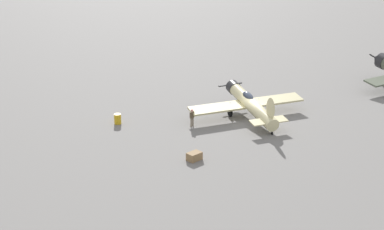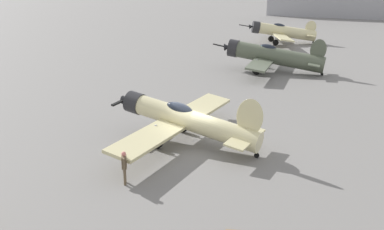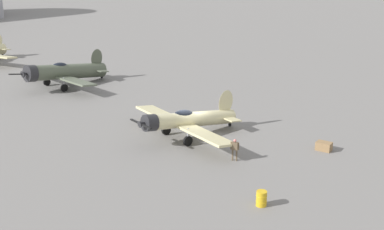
{
  "view_description": "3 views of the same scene",
  "coord_description": "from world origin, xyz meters",
  "px_view_note": "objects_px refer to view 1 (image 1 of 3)",
  "views": [
    {
      "loc": [
        42.44,
        27.01,
        19.41
      ],
      "look_at": [
        4.81,
        -3.26,
        1.1
      ],
      "focal_mm": 53.62,
      "sensor_mm": 36.0,
      "label": 1
    },
    {
      "loc": [
        23.34,
        -0.4,
        9.66
      ],
      "look_at": [
        -0.0,
        0.0,
        1.8
      ],
      "focal_mm": 40.58,
      "sensor_mm": 36.0,
      "label": 2
    },
    {
      "loc": [
        16.47,
        -36.48,
        15.13
      ],
      "look_at": [
        -0.0,
        0.0,
        1.8
      ],
      "focal_mm": 49.64,
      "sensor_mm": 36.0,
      "label": 3
    }
  ],
  "objects_px": {
    "airplane_foreground": "(249,103)",
    "fuel_drum": "(118,119)",
    "ground_crew_mechanic": "(192,116)",
    "equipment_crate": "(194,156)"
  },
  "relations": [
    {
      "from": "airplane_foreground",
      "to": "fuel_drum",
      "type": "bearing_deg",
      "value": 75.41
    },
    {
      "from": "airplane_foreground",
      "to": "equipment_crate",
      "type": "bearing_deg",
      "value": 129.18
    },
    {
      "from": "ground_crew_mechanic",
      "to": "equipment_crate",
      "type": "xyz_separation_m",
      "value": [
        5.45,
        4.62,
        -0.68
      ]
    },
    {
      "from": "ground_crew_mechanic",
      "to": "fuel_drum",
      "type": "height_order",
      "value": "ground_crew_mechanic"
    },
    {
      "from": "airplane_foreground",
      "to": "ground_crew_mechanic",
      "type": "relative_size",
      "value": 6.55
    },
    {
      "from": "equipment_crate",
      "to": "fuel_drum",
      "type": "bearing_deg",
      "value": -99.24
    },
    {
      "from": "ground_crew_mechanic",
      "to": "fuel_drum",
      "type": "distance_m",
      "value": 6.87
    },
    {
      "from": "fuel_drum",
      "to": "airplane_foreground",
      "type": "bearing_deg",
      "value": 135.83
    },
    {
      "from": "airplane_foreground",
      "to": "ground_crew_mechanic",
      "type": "bearing_deg",
      "value": 90.19
    },
    {
      "from": "ground_crew_mechanic",
      "to": "equipment_crate",
      "type": "height_order",
      "value": "ground_crew_mechanic"
    }
  ]
}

